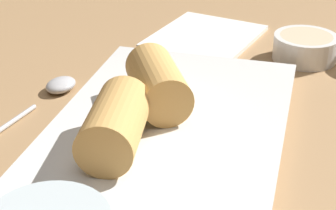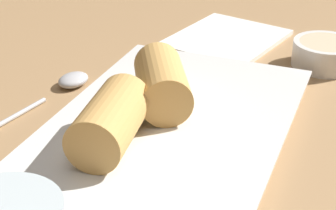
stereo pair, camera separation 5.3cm
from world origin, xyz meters
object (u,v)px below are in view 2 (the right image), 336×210
spoon (65,85)px  serving_plate (168,130)px  dipping_bowl_near (325,53)px  napkin (226,39)px

spoon → serving_plate: bearing=70.5°
serving_plate → dipping_bowl_near: 25.61cm
serving_plate → dipping_bowl_near: dipping_bowl_near is taller
dipping_bowl_near → spoon: (17.57, -26.35, -1.11)cm
spoon → napkin: 24.74cm
napkin → serving_plate: bearing=4.0°
serving_plate → napkin: bearing=-176.0°
dipping_bowl_near → napkin: (-3.62, -13.59, -1.43)cm
serving_plate → spoon: serving_plate is taller
spoon → napkin: bearing=149.0°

